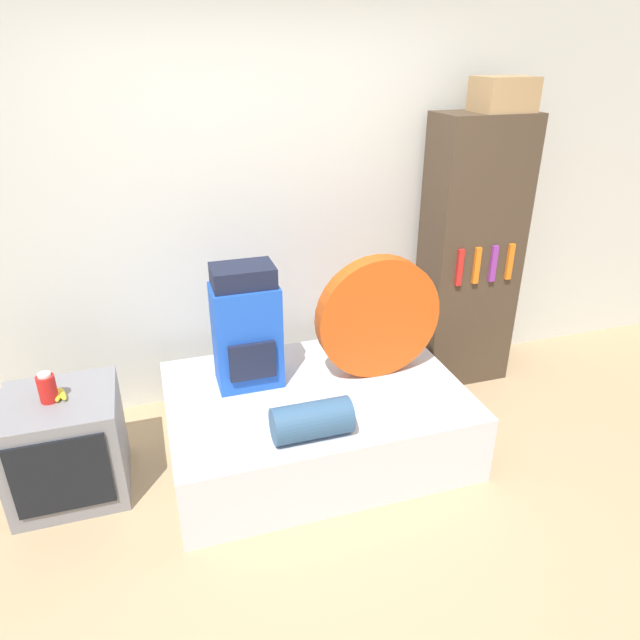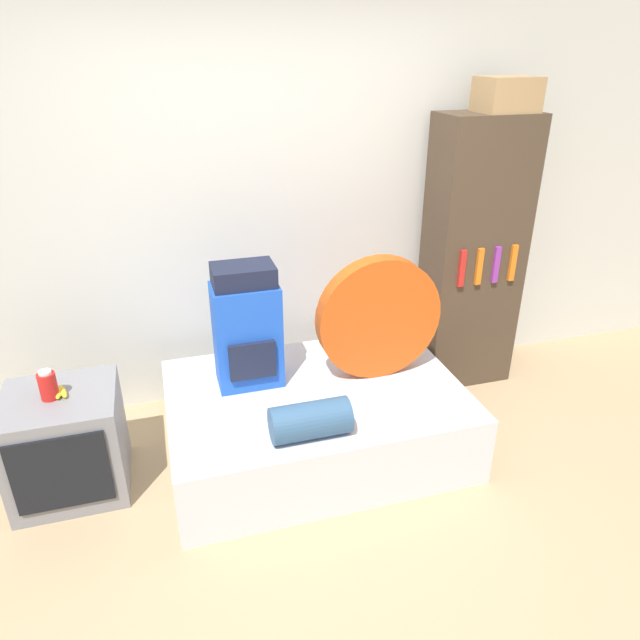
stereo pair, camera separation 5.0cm
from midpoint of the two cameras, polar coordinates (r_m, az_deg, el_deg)
The scene contains 11 objects.
ground_plane at distance 3.06m, azimuth 2.94°, elevation -21.94°, with size 16.00×16.00×0.00m, color tan.
wall_back at distance 3.77m, azimuth -4.95°, elevation 10.90°, with size 8.00×0.05×2.60m.
bed at distance 3.52m, azimuth -0.05°, elevation -9.82°, with size 1.72×1.20×0.42m.
backpack at distance 3.33m, azimuth -6.90°, elevation -0.80°, with size 0.38×0.29×0.74m.
tent_bag at distance 3.40m, azimuth 6.29°, elevation 0.23°, with size 0.76×0.11×0.76m.
sleeping_roll at distance 2.98m, azimuth -0.49°, elevation -9.99°, with size 0.41×0.19×0.19m.
television at distance 3.47m, azimuth -23.58°, elevation -11.21°, with size 0.59×0.56×0.60m.
canister at distance 3.27m, azimuth -25.16°, elevation -5.93°, with size 0.09×0.09×0.16m.
banana_bunch at distance 3.31m, azimuth -24.25°, elevation -6.58°, with size 0.11×0.14×0.03m.
bookshelf at distance 4.12m, azimuth 15.37°, elevation 6.16°, with size 0.64×0.39×1.89m.
cardboard_box at distance 3.93m, azimuth 18.56°, elevation 20.60°, with size 0.34×0.28×0.20m.
Camera 2 is at (-0.70, -1.94, 2.26)m, focal length 32.00 mm.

